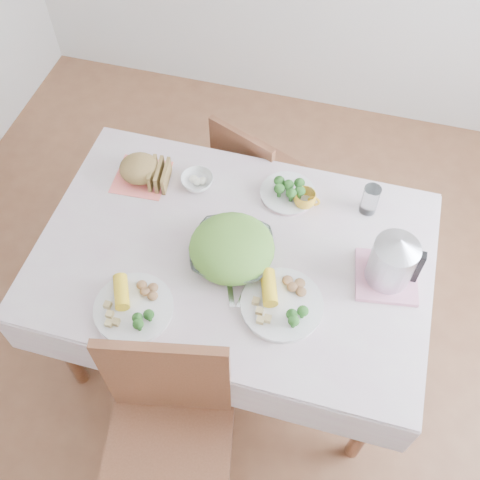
% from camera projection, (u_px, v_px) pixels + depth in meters
% --- Properties ---
extents(floor, '(3.60, 3.60, 0.00)m').
position_uv_depth(floor, '(235.00, 337.00, 2.77)').
color(floor, brown).
rests_on(floor, ground).
extents(dining_table, '(1.40, 0.90, 0.75)m').
position_uv_depth(dining_table, '(234.00, 300.00, 2.47)').
color(dining_table, brown).
rests_on(dining_table, floor).
extents(tablecloth, '(1.50, 1.00, 0.01)m').
position_uv_depth(tablecloth, '(234.00, 253.00, 2.15)').
color(tablecloth, beige).
rests_on(tablecloth, dining_table).
extents(chair_near, '(0.53, 0.53, 0.99)m').
position_uv_depth(chair_near, '(167.00, 462.00, 1.99)').
color(chair_near, brown).
rests_on(chair_near, floor).
extents(chair_far, '(0.48, 0.48, 0.82)m').
position_uv_depth(chair_far, '(262.00, 166.00, 2.80)').
color(chair_far, brown).
rests_on(chair_far, floor).
extents(salad_bowl, '(0.33, 0.33, 0.07)m').
position_uv_depth(salad_bowl, '(232.00, 252.00, 2.10)').
color(salad_bowl, white).
rests_on(salad_bowl, tablecloth).
extents(dinner_plate_left, '(0.32, 0.32, 0.02)m').
position_uv_depth(dinner_plate_left, '(134.00, 308.00, 2.00)').
color(dinner_plate_left, white).
rests_on(dinner_plate_left, tablecloth).
extents(dinner_plate_right, '(0.31, 0.31, 0.02)m').
position_uv_depth(dinner_plate_right, '(282.00, 305.00, 2.00)').
color(dinner_plate_right, white).
rests_on(dinner_plate_right, tablecloth).
extents(broccoli_plate, '(0.29, 0.29, 0.02)m').
position_uv_depth(broccoli_plate, '(288.00, 193.00, 2.30)').
color(broccoli_plate, beige).
rests_on(broccoli_plate, tablecloth).
extents(napkin, '(0.23, 0.23, 0.00)m').
position_uv_depth(napkin, '(141.00, 177.00, 2.36)').
color(napkin, '#FF7364').
rests_on(napkin, tablecloth).
extents(bread_loaf, '(0.19, 0.19, 0.10)m').
position_uv_depth(bread_loaf, '(140.00, 168.00, 2.32)').
color(bread_loaf, brown).
rests_on(bread_loaf, napkin).
extents(fruit_bowl, '(0.18, 0.18, 0.04)m').
position_uv_depth(fruit_bowl, '(197.00, 181.00, 2.33)').
color(fruit_bowl, white).
rests_on(fruit_bowl, tablecloth).
extents(yellow_mug, '(0.10, 0.10, 0.07)m').
position_uv_depth(yellow_mug, '(305.00, 199.00, 2.25)').
color(yellow_mug, gold).
rests_on(yellow_mug, tablecloth).
extents(glass_tumbler, '(0.08, 0.08, 0.13)m').
position_uv_depth(glass_tumbler, '(370.00, 200.00, 2.21)').
color(glass_tumbler, white).
rests_on(glass_tumbler, tablecloth).
extents(pink_tray, '(0.26, 0.26, 0.02)m').
position_uv_depth(pink_tray, '(386.00, 277.00, 2.08)').
color(pink_tray, pink).
rests_on(pink_tray, tablecloth).
extents(electric_kettle, '(0.22, 0.22, 0.23)m').
position_uv_depth(electric_kettle, '(393.00, 260.00, 1.98)').
color(electric_kettle, '#B2B5BA').
rests_on(electric_kettle, pink_tray).
extents(fork_left, '(0.08, 0.16, 0.00)m').
position_uv_depth(fork_left, '(230.00, 287.00, 2.06)').
color(fork_left, silver).
rests_on(fork_left, tablecloth).
extents(fork_right, '(0.03, 0.18, 0.00)m').
position_uv_depth(fork_right, '(247.00, 287.00, 2.06)').
color(fork_right, silver).
rests_on(fork_right, tablecloth).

